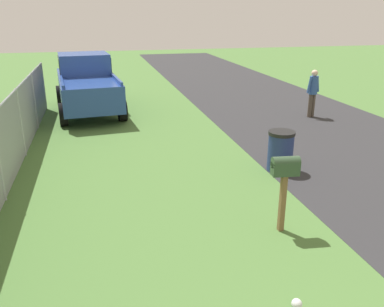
{
  "coord_description": "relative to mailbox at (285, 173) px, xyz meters",
  "views": [
    {
      "loc": [
        0.31,
        2.0,
        3.59
      ],
      "look_at": [
        6.55,
        0.51,
        1.29
      ],
      "focal_mm": 37.45,
      "sensor_mm": 36.0,
      "label": 1
    }
  ],
  "objects": [
    {
      "name": "mailbox",
      "position": [
        0.0,
        0.0,
        0.0
      ],
      "size": [
        0.25,
        0.47,
        1.36
      ],
      "rotation": [
        0.0,
        0.0,
        -0.11
      ],
      "color": "brown",
      "rests_on": "ground"
    },
    {
      "name": "litter_bag_near_hydrant",
      "position": [
        -1.85,
        0.64,
        -1.01
      ],
      "size": [
        0.14,
        0.14,
        0.14
      ],
      "primitive_type": "sphere",
      "color": "silver",
      "rests_on": "ground"
    },
    {
      "name": "pickup_truck",
      "position": [
        9.8,
        3.27,
        0.03
      ],
      "size": [
        5.29,
        2.59,
        2.09
      ],
      "rotation": [
        0.0,
        0.0,
        0.1
      ],
      "color": "#284793",
      "rests_on": "ground"
    },
    {
      "name": "trash_bin",
      "position": [
        2.57,
        -1.18,
        -0.59
      ],
      "size": [
        0.62,
        0.62,
        0.96
      ],
      "color": "navy",
      "rests_on": "ground"
    },
    {
      "name": "pedestrian",
      "position": [
        7.02,
        -4.46,
        -0.11
      ],
      "size": [
        0.3,
        0.55,
        1.67
      ],
      "rotation": [
        0.0,
        0.0,
        0.33
      ],
      "color": "#4C4238",
      "rests_on": "ground"
    }
  ]
}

